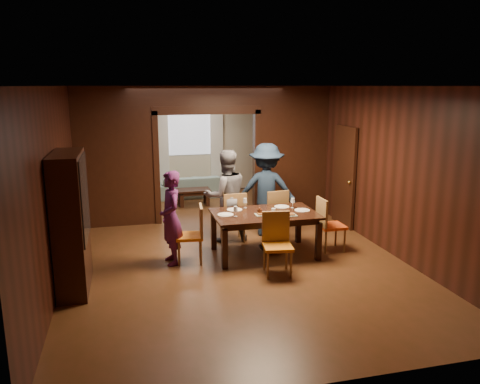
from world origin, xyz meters
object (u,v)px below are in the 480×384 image
object	(u,v)px
coffee_table	(194,197)
chair_near	(278,245)
chair_far_r	(273,213)
hutch	(71,222)
sofa	(190,186)
person_navy	(266,190)
chair_right	(332,224)
chair_left	(189,234)
chair_far_l	(233,216)
dining_table	(264,234)
person_purple	(171,218)
person_grey	(226,196)

from	to	relation	value
coffee_table	chair_near	bearing A→B (deg)	-82.21
chair_far_r	chair_near	size ratio (longest dim) A/B	1.00
coffee_table	hutch	size ratio (longest dim) A/B	0.40
sofa	chair_far_r	xyz separation A→B (m)	(1.09, -3.81, 0.20)
person_navy	hutch	size ratio (longest dim) A/B	0.91
coffee_table	chair_right	xyz separation A→B (m)	(1.92, -3.85, 0.28)
sofa	chair_right	bearing A→B (deg)	109.33
chair_near	chair_left	bearing A→B (deg)	154.40
person_navy	chair_left	distance (m)	2.08
chair_left	chair_far_l	world-z (taller)	same
dining_table	hutch	world-z (taller)	hutch
person_purple	chair_left	xyz separation A→B (m)	(0.29, -0.03, -0.30)
chair_near	person_navy	bearing A→B (deg)	86.22
person_purple	coffee_table	bearing A→B (deg)	158.12
person_grey	hutch	bearing A→B (deg)	27.01
coffee_table	chair_left	world-z (taller)	chair_left
chair_right	chair_near	size ratio (longest dim) A/B	1.00
person_grey	person_navy	distance (m)	0.87
chair_right	hutch	size ratio (longest dim) A/B	0.48
person_navy	chair_left	world-z (taller)	person_navy
person_purple	chair_near	world-z (taller)	person_purple
person_grey	chair_near	xyz separation A→B (m)	(0.43, -1.80, -0.39)
chair_far_l	hutch	bearing A→B (deg)	27.67
person_navy	chair_right	size ratio (longest dim) A/B	1.88
person_purple	person_navy	size ratio (longest dim) A/B	0.86
person_grey	hutch	distance (m)	3.05
person_grey	chair_right	size ratio (longest dim) A/B	1.80
chair_far_l	chair_far_r	bearing A→B (deg)	179.50
sofa	hutch	bearing A→B (deg)	63.21
person_purple	chair_near	bearing A→B (deg)	52.50
chair_near	hutch	distance (m)	3.09
sofa	chair_left	bearing A→B (deg)	79.66
sofa	chair_near	bearing A→B (deg)	93.86
dining_table	chair_right	world-z (taller)	chair_right
person_grey	dining_table	xyz separation A→B (m)	(0.49, -0.91, -0.49)
sofa	chair_far_r	distance (m)	3.97
person_navy	dining_table	bearing A→B (deg)	88.57
person_navy	sofa	bearing A→B (deg)	-57.26
person_purple	chair_left	size ratio (longest dim) A/B	1.61
person_grey	chair_near	bearing A→B (deg)	99.32
sofa	dining_table	world-z (taller)	dining_table
coffee_table	chair_far_l	world-z (taller)	chair_far_l
person_grey	person_navy	xyz separation A→B (m)	(0.85, 0.18, 0.04)
person_purple	person_grey	distance (m)	1.46
person_purple	dining_table	size ratio (longest dim) A/B	0.88
dining_table	chair_right	bearing A→B (deg)	-3.25
person_grey	chair_far_r	world-z (taller)	person_grey
chair_far_l	chair_far_r	xyz separation A→B (m)	(0.81, 0.02, 0.00)
sofa	chair_left	xyz separation A→B (m)	(-0.67, -4.73, 0.20)
dining_table	chair_far_l	distance (m)	0.94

